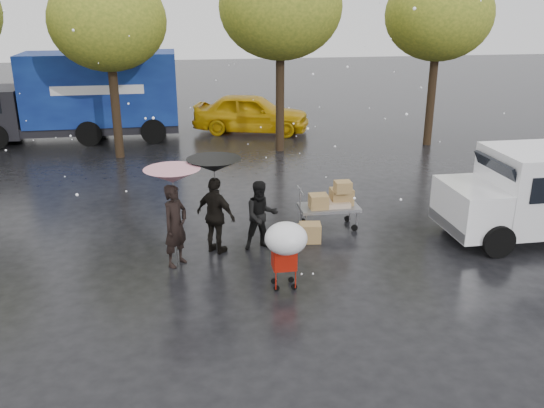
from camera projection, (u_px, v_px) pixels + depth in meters
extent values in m
plane|color=black|center=(246.00, 269.00, 12.52)|extent=(90.00, 90.00, 0.00)
imported|color=black|center=(175.00, 226.00, 12.41)|extent=(0.77, 0.80, 1.84)
imported|color=black|center=(261.00, 216.00, 13.25)|extent=(0.88, 0.72, 1.65)
imported|color=black|center=(216.00, 216.00, 13.05)|extent=(1.07, 1.03, 1.79)
cylinder|color=#4C4C4C|center=(175.00, 221.00, 12.38)|extent=(0.02, 0.02, 2.05)
cone|color=#D35773|center=(172.00, 176.00, 12.03)|extent=(1.20, 1.20, 0.30)
sphere|color=#4C4C4C|center=(172.00, 174.00, 12.02)|extent=(0.06, 0.06, 0.06)
cylinder|color=#4C4C4C|center=(216.00, 210.00, 13.00)|extent=(0.02, 0.02, 2.08)
cone|color=black|center=(214.00, 165.00, 12.64)|extent=(1.21, 1.21, 0.30)
sphere|color=#4C4C4C|center=(214.00, 164.00, 12.63)|extent=(0.06, 0.06, 0.06)
cube|color=slate|center=(329.00, 207.00, 14.57)|extent=(1.50, 0.80, 0.08)
cylinder|color=slate|center=(300.00, 200.00, 14.37)|extent=(0.04, 0.04, 0.60)
cube|color=olive|center=(342.00, 196.00, 14.63)|extent=(0.55, 0.45, 0.40)
cube|color=olive|center=(318.00, 201.00, 14.36)|extent=(0.45, 0.40, 0.35)
cube|color=olive|center=(343.00, 187.00, 14.28)|extent=(0.40, 0.35, 0.28)
cube|color=tan|center=(331.00, 204.00, 14.54)|extent=(0.90, 0.55, 0.12)
cylinder|color=black|center=(308.00, 231.00, 14.34)|extent=(0.16, 0.05, 0.16)
cylinder|color=black|center=(303.00, 221.00, 14.93)|extent=(0.16, 0.05, 0.16)
cylinder|color=black|center=(354.00, 228.00, 14.52)|extent=(0.16, 0.05, 0.16)
cylinder|color=black|center=(347.00, 219.00, 15.11)|extent=(0.16, 0.05, 0.16)
cube|color=#B6170A|center=(284.00, 258.00, 11.52)|extent=(0.47, 0.41, 0.45)
cylinder|color=#B6170A|center=(286.00, 244.00, 11.22)|extent=(0.42, 0.02, 0.02)
cylinder|color=#4C4C4C|center=(286.00, 248.00, 11.25)|extent=(0.02, 0.02, 0.60)
ellipsoid|color=white|center=(286.00, 238.00, 11.18)|extent=(0.84, 0.84, 0.63)
cylinder|color=black|center=(277.00, 288.00, 11.55)|extent=(0.12, 0.04, 0.12)
cylinder|color=black|center=(274.00, 281.00, 11.85)|extent=(0.12, 0.04, 0.12)
cylinder|color=black|center=(294.00, 287.00, 11.60)|extent=(0.12, 0.04, 0.12)
cylinder|color=black|center=(291.00, 280.00, 11.90)|extent=(0.12, 0.04, 0.12)
cube|color=white|center=(471.00, 208.00, 13.68)|extent=(1.20, 1.95, 1.10)
cube|color=black|center=(497.00, 172.00, 13.48)|extent=(0.37, 1.70, 0.67)
cube|color=slate|center=(448.00, 225.00, 13.74)|extent=(0.12, 1.90, 0.25)
cylinder|color=black|center=(497.00, 241.00, 12.99)|extent=(0.76, 0.28, 0.76)
cylinder|color=black|center=(459.00, 212.00, 14.76)|extent=(0.76, 0.28, 0.76)
cube|color=#0B165A|center=(101.00, 88.00, 23.29)|extent=(6.00, 2.50, 2.80)
cube|color=black|center=(80.00, 126.00, 23.67)|extent=(8.00, 2.30, 0.35)
cube|color=white|center=(97.00, 90.00, 22.09)|extent=(3.50, 0.03, 0.35)
cylinder|color=black|center=(11.00, 124.00, 24.30)|extent=(1.00, 0.30, 1.00)
cylinder|color=black|center=(154.00, 131.00, 23.07)|extent=(1.00, 0.30, 1.00)
cylinder|color=black|center=(155.00, 120.00, 25.21)|extent=(1.00, 0.30, 1.00)
cube|color=olive|center=(310.00, 233.00, 13.84)|extent=(0.56, 0.47, 0.45)
cube|color=olive|center=(304.00, 232.00, 14.05)|extent=(0.51, 0.45, 0.34)
imported|color=#D7A20B|center=(251.00, 113.00, 24.86)|extent=(5.32, 3.32, 1.69)
cylinder|color=black|center=(115.00, 96.00, 20.51)|extent=(0.32, 0.32, 4.48)
ellipsoid|color=#4D601B|center=(108.00, 21.00, 19.64)|extent=(4.00, 4.00, 3.40)
cylinder|color=black|center=(280.00, 86.00, 21.35)|extent=(0.32, 0.32, 4.90)
ellipsoid|color=#4D601B|center=(280.00, 7.00, 20.40)|extent=(4.40, 4.40, 3.74)
cylinder|color=black|center=(432.00, 86.00, 22.31)|extent=(0.32, 0.32, 4.62)
ellipsoid|color=#4D601B|center=(439.00, 15.00, 21.41)|extent=(4.00, 4.00, 3.40)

